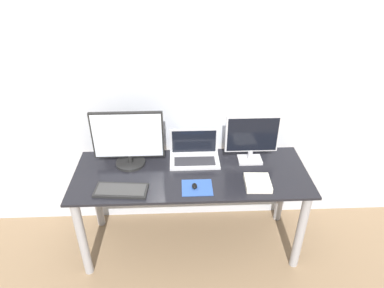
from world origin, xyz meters
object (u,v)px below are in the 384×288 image
at_px(keyboard, 121,190).
at_px(mouse, 195,186).
at_px(monitor_right, 252,138).
at_px(book, 258,183).
at_px(monitor_left, 128,140).
at_px(laptop, 194,153).

bearing_deg(keyboard, mouse, 1.25).
bearing_deg(mouse, monitor_right, 35.80).
relative_size(monitor_right, book, 1.98).
relative_size(monitor_left, mouse, 9.03).
height_order(laptop, mouse, laptop).
distance_m(monitor_right, keyboard, 0.99).
bearing_deg(keyboard, monitor_left, 85.07).
bearing_deg(monitor_right, mouse, -144.20).
bearing_deg(laptop, book, -38.96).
height_order(monitor_right, laptop, monitor_right).
relative_size(monitor_left, keyboard, 1.41).
relative_size(laptop, keyboard, 1.02).
height_order(monitor_right, keyboard, monitor_right).
bearing_deg(mouse, keyboard, -178.75).
height_order(keyboard, book, book).
relative_size(mouse, book, 0.29).
height_order(keyboard, mouse, mouse).
bearing_deg(mouse, monitor_left, 146.00).
distance_m(laptop, keyboard, 0.62).
distance_m(monitor_left, mouse, 0.58).
height_order(monitor_left, book, monitor_left).
distance_m(keyboard, book, 0.91).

